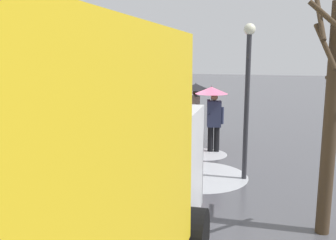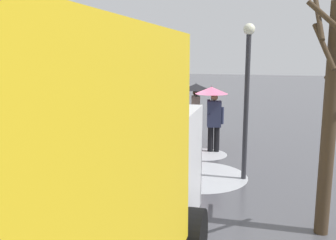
{
  "view_description": "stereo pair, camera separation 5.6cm",
  "coord_description": "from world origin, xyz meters",
  "px_view_note": "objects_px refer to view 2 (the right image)",
  "views": [
    {
      "loc": [
        -3.28,
        11.84,
        3.15
      ],
      "look_at": [
        -0.19,
        0.67,
        1.05
      ],
      "focal_mm": 39.3,
      "sensor_mm": 36.0,
      "label": 1
    },
    {
      "loc": [
        -3.33,
        11.82,
        3.15
      ],
      "look_at": [
        -0.19,
        0.67,
        1.05
      ],
      "focal_mm": 39.3,
      "sensor_mm": 36.0,
      "label": 2
    }
  ],
  "objects_px": {
    "cargo_van_parked_right": "(78,107)",
    "hand_dolly_boxes": "(159,130)",
    "shopping_cart_vendor": "(180,132)",
    "bare_tree_near": "(331,114)",
    "pedestrian_far_side": "(196,98)",
    "street_lamp": "(247,86)",
    "pedestrian_pink_side": "(169,105)",
    "pedestrian_black_side": "(213,103)",
    "pedestrian_white_side": "(137,105)"
  },
  "relations": [
    {
      "from": "street_lamp",
      "to": "bare_tree_near",
      "type": "bearing_deg",
      "value": 121.34
    },
    {
      "from": "pedestrian_far_side",
      "to": "bare_tree_near",
      "type": "relative_size",
      "value": 0.53
    },
    {
      "from": "cargo_van_parked_right",
      "to": "street_lamp",
      "type": "bearing_deg",
      "value": 155.08
    },
    {
      "from": "cargo_van_parked_right",
      "to": "pedestrian_pink_side",
      "type": "distance_m",
      "value": 4.08
    },
    {
      "from": "pedestrian_black_side",
      "to": "pedestrian_far_side",
      "type": "distance_m",
      "value": 1.37
    },
    {
      "from": "hand_dolly_boxes",
      "to": "street_lamp",
      "type": "xyz_separation_m",
      "value": [
        -3.11,
        2.77,
        1.84
      ]
    },
    {
      "from": "pedestrian_far_side",
      "to": "pedestrian_white_side",
      "type": "bearing_deg",
      "value": 56.58
    },
    {
      "from": "shopping_cart_vendor",
      "to": "hand_dolly_boxes",
      "type": "distance_m",
      "value": 0.88
    },
    {
      "from": "shopping_cart_vendor",
      "to": "hand_dolly_boxes",
      "type": "xyz_separation_m",
      "value": [
        0.82,
        -0.32,
        -0.04
      ]
    },
    {
      "from": "pedestrian_pink_side",
      "to": "pedestrian_white_side",
      "type": "height_order",
      "value": "same"
    },
    {
      "from": "pedestrian_far_side",
      "to": "bare_tree_near",
      "type": "bearing_deg",
      "value": 120.09
    },
    {
      "from": "pedestrian_black_side",
      "to": "cargo_van_parked_right",
      "type": "bearing_deg",
      "value": -5.73
    },
    {
      "from": "hand_dolly_boxes",
      "to": "pedestrian_far_side",
      "type": "relative_size",
      "value": 0.61
    },
    {
      "from": "pedestrian_pink_side",
      "to": "shopping_cart_vendor",
      "type": "bearing_deg",
      "value": -101.97
    },
    {
      "from": "pedestrian_white_side",
      "to": "street_lamp",
      "type": "distance_m",
      "value": 3.76
    },
    {
      "from": "hand_dolly_boxes",
      "to": "pedestrian_black_side",
      "type": "distance_m",
      "value": 2.2
    },
    {
      "from": "pedestrian_black_side",
      "to": "street_lamp",
      "type": "distance_m",
      "value": 2.82
    },
    {
      "from": "cargo_van_parked_right",
      "to": "bare_tree_near",
      "type": "bearing_deg",
      "value": 145.1
    },
    {
      "from": "cargo_van_parked_right",
      "to": "shopping_cart_vendor",
      "type": "bearing_deg",
      "value": 173.1
    },
    {
      "from": "bare_tree_near",
      "to": "street_lamp",
      "type": "xyz_separation_m",
      "value": [
        1.56,
        -2.56,
        0.22
      ]
    },
    {
      "from": "cargo_van_parked_right",
      "to": "bare_tree_near",
      "type": "distance_m",
      "value": 9.64
    },
    {
      "from": "pedestrian_pink_side",
      "to": "pedestrian_black_side",
      "type": "bearing_deg",
      "value": -148.82
    },
    {
      "from": "bare_tree_near",
      "to": "pedestrian_pink_side",
      "type": "bearing_deg",
      "value": -46.51
    },
    {
      "from": "bare_tree_near",
      "to": "street_lamp",
      "type": "distance_m",
      "value": 3.0
    },
    {
      "from": "hand_dolly_boxes",
      "to": "pedestrian_far_side",
      "type": "height_order",
      "value": "pedestrian_far_side"
    },
    {
      "from": "shopping_cart_vendor",
      "to": "pedestrian_far_side",
      "type": "distance_m",
      "value": 1.53
    },
    {
      "from": "cargo_van_parked_right",
      "to": "street_lamp",
      "type": "relative_size",
      "value": 1.41
    },
    {
      "from": "pedestrian_pink_side",
      "to": "pedestrian_black_side",
      "type": "xyz_separation_m",
      "value": [
        -1.24,
        -0.75,
        0.0
      ]
    },
    {
      "from": "pedestrian_pink_side",
      "to": "bare_tree_near",
      "type": "distance_m",
      "value": 5.85
    },
    {
      "from": "hand_dolly_boxes",
      "to": "pedestrian_pink_side",
      "type": "height_order",
      "value": "pedestrian_pink_side"
    },
    {
      "from": "pedestrian_far_side",
      "to": "bare_tree_near",
      "type": "xyz_separation_m",
      "value": [
        -3.54,
        6.11,
        0.57
      ]
    },
    {
      "from": "pedestrian_pink_side",
      "to": "pedestrian_far_side",
      "type": "relative_size",
      "value": 1.0
    },
    {
      "from": "pedestrian_pink_side",
      "to": "street_lamp",
      "type": "xyz_separation_m",
      "value": [
        -2.45,
        1.67,
        0.79
      ]
    },
    {
      "from": "pedestrian_pink_side",
      "to": "cargo_van_parked_right",
      "type": "bearing_deg",
      "value": -18.12
    },
    {
      "from": "shopping_cart_vendor",
      "to": "pedestrian_pink_side",
      "type": "height_order",
      "value": "pedestrian_pink_side"
    },
    {
      "from": "hand_dolly_boxes",
      "to": "pedestrian_far_side",
      "type": "xyz_separation_m",
      "value": [
        -1.12,
        -0.79,
        1.06
      ]
    },
    {
      "from": "hand_dolly_boxes",
      "to": "pedestrian_black_side",
      "type": "height_order",
      "value": "pedestrian_black_side"
    },
    {
      "from": "pedestrian_black_side",
      "to": "pedestrian_far_side",
      "type": "height_order",
      "value": "same"
    },
    {
      "from": "cargo_van_parked_right",
      "to": "pedestrian_black_side",
      "type": "bearing_deg",
      "value": 174.27
    },
    {
      "from": "shopping_cart_vendor",
      "to": "pedestrian_white_side",
      "type": "bearing_deg",
      "value": 43.05
    },
    {
      "from": "cargo_van_parked_right",
      "to": "hand_dolly_boxes",
      "type": "bearing_deg",
      "value": 177.02
    },
    {
      "from": "pedestrian_white_side",
      "to": "pedestrian_far_side",
      "type": "bearing_deg",
      "value": -123.42
    },
    {
      "from": "hand_dolly_boxes",
      "to": "bare_tree_near",
      "type": "distance_m",
      "value": 7.26
    },
    {
      "from": "cargo_van_parked_right",
      "to": "pedestrian_black_side",
      "type": "distance_m",
      "value": 5.15
    },
    {
      "from": "shopping_cart_vendor",
      "to": "pedestrian_white_side",
      "type": "distance_m",
      "value": 1.84
    },
    {
      "from": "pedestrian_white_side",
      "to": "pedestrian_far_side",
      "type": "relative_size",
      "value": 1.0
    },
    {
      "from": "shopping_cart_vendor",
      "to": "bare_tree_near",
      "type": "relative_size",
      "value": 0.25
    },
    {
      "from": "shopping_cart_vendor",
      "to": "pedestrian_pink_side",
      "type": "distance_m",
      "value": 1.29
    },
    {
      "from": "cargo_van_parked_right",
      "to": "pedestrian_pink_side",
      "type": "height_order",
      "value": "cargo_van_parked_right"
    },
    {
      "from": "cargo_van_parked_right",
      "to": "pedestrian_far_side",
      "type": "xyz_separation_m",
      "value": [
        -4.33,
        -0.62,
        0.41
      ]
    }
  ]
}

